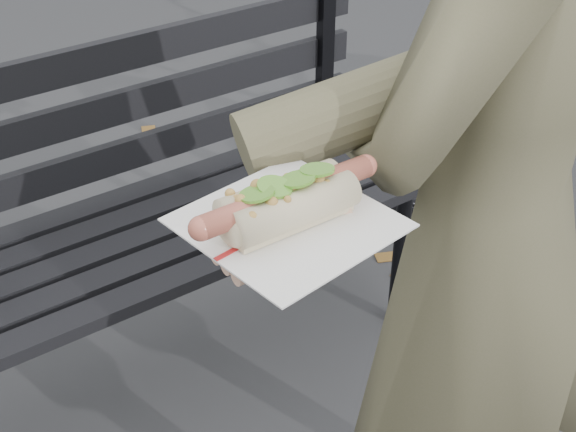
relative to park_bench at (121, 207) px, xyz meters
name	(u,v)px	position (x,y,z in m)	size (l,w,h in m)	color
park_bench	(121,207)	(0.00, 0.00, 0.00)	(1.50, 0.44, 0.88)	black
person	(488,236)	(0.25, -0.86, 0.33)	(0.62, 0.41, 1.70)	brown
held_hotdog	(402,112)	(0.02, -0.88, 0.61)	(0.64, 0.30, 0.20)	brown
fallen_leaves	(327,412)	(0.31, -0.41, -0.52)	(4.42, 2.97, 0.00)	brown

